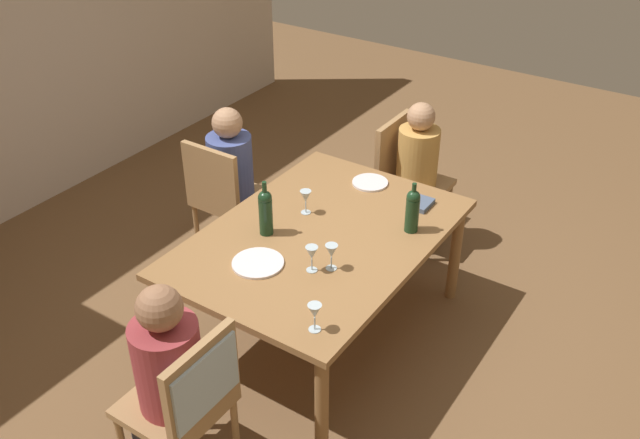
{
  "coord_description": "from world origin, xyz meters",
  "views": [
    {
      "loc": [
        -2.77,
        -1.83,
        2.95
      ],
      "look_at": [
        0.0,
        0.0,
        0.83
      ],
      "focal_mm": 39.54,
      "sensor_mm": 36.0,
      "label": 1
    }
  ],
  "objects_px": {
    "chair_left_end": "(192,395)",
    "wine_glass_centre": "(331,252)",
    "wine_glass_near_left": "(312,254)",
    "person_man_bearded": "(420,165)",
    "wine_bottle_tall_green": "(412,209)",
    "wine_bottle_dark_red": "(266,211)",
    "wine_glass_near_right": "(315,312)",
    "dinner_plate_guest_left": "(370,183)",
    "person_woman_host": "(233,172)",
    "dinner_plate_host": "(258,263)",
    "chair_right_end": "(405,173)",
    "person_man_guest": "(165,371)",
    "wine_glass_far": "(306,197)",
    "dining_table": "(320,245)",
    "chair_far_right": "(224,194)"
  },
  "relations": [
    {
      "from": "dining_table",
      "to": "dinner_plate_host",
      "type": "relative_size",
      "value": 6.06
    },
    {
      "from": "dining_table",
      "to": "chair_far_right",
      "type": "distance_m",
      "value": 1.03
    },
    {
      "from": "wine_bottle_tall_green",
      "to": "dinner_plate_guest_left",
      "type": "bearing_deg",
      "value": 53.91
    },
    {
      "from": "wine_glass_near_right",
      "to": "dinner_plate_guest_left",
      "type": "distance_m",
      "value": 1.44
    },
    {
      "from": "wine_glass_near_right",
      "to": "person_man_bearded",
      "type": "bearing_deg",
      "value": 11.82
    },
    {
      "from": "wine_bottle_dark_red",
      "to": "wine_glass_near_right",
      "type": "distance_m",
      "value": 0.87
    },
    {
      "from": "wine_glass_near_left",
      "to": "dinner_plate_host",
      "type": "relative_size",
      "value": 0.53
    },
    {
      "from": "wine_bottle_dark_red",
      "to": "chair_left_end",
      "type": "bearing_deg",
      "value": -160.21
    },
    {
      "from": "person_man_bearded",
      "to": "wine_bottle_tall_green",
      "type": "height_order",
      "value": "person_man_bearded"
    },
    {
      "from": "dining_table",
      "to": "wine_bottle_tall_green",
      "type": "height_order",
      "value": "wine_bottle_tall_green"
    },
    {
      "from": "chair_right_end",
      "to": "wine_bottle_tall_green",
      "type": "relative_size",
      "value": 2.99
    },
    {
      "from": "person_woman_host",
      "to": "wine_glass_near_right",
      "type": "relative_size",
      "value": 7.55
    },
    {
      "from": "person_woman_host",
      "to": "wine_bottle_dark_red",
      "type": "height_order",
      "value": "person_woman_host"
    },
    {
      "from": "person_man_guest",
      "to": "wine_glass_far",
      "type": "xyz_separation_m",
      "value": [
        1.37,
        0.17,
        0.18
      ]
    },
    {
      "from": "chair_right_end",
      "to": "chair_left_end",
      "type": "distance_m",
      "value": 2.46
    },
    {
      "from": "person_man_bearded",
      "to": "person_woman_host",
      "type": "bearing_deg",
      "value": -50.66
    },
    {
      "from": "person_woman_host",
      "to": "person_man_bearded",
      "type": "distance_m",
      "value": 1.29
    },
    {
      "from": "dining_table",
      "to": "wine_glass_far",
      "type": "xyz_separation_m",
      "value": [
        0.15,
        0.2,
        0.18
      ]
    },
    {
      "from": "wine_glass_near_left",
      "to": "dinner_plate_guest_left",
      "type": "bearing_deg",
      "value": 12.15
    },
    {
      "from": "wine_glass_near_left",
      "to": "wine_glass_centre",
      "type": "xyz_separation_m",
      "value": [
        0.07,
        -0.08,
        0.0
      ]
    },
    {
      "from": "wine_glass_centre",
      "to": "wine_glass_far",
      "type": "height_order",
      "value": "same"
    },
    {
      "from": "wine_bottle_tall_green",
      "to": "dinner_plate_guest_left",
      "type": "xyz_separation_m",
      "value": [
        0.34,
        0.47,
        -0.13
      ]
    },
    {
      "from": "person_man_guest",
      "to": "wine_glass_near_right",
      "type": "height_order",
      "value": "person_man_guest"
    },
    {
      "from": "wine_glass_far",
      "to": "wine_bottle_tall_green",
      "type": "bearing_deg",
      "value": -73.94
    },
    {
      "from": "chair_right_end",
      "to": "dinner_plate_guest_left",
      "type": "height_order",
      "value": "chair_right_end"
    },
    {
      "from": "person_man_guest",
      "to": "wine_bottle_dark_red",
      "type": "height_order",
      "value": "person_man_guest"
    },
    {
      "from": "chair_right_end",
      "to": "dinner_plate_guest_left",
      "type": "relative_size",
      "value": 4.02
    },
    {
      "from": "wine_glass_centre",
      "to": "dinner_plate_guest_left",
      "type": "bearing_deg",
      "value": 17.58
    },
    {
      "from": "chair_right_end",
      "to": "wine_glass_far",
      "type": "height_order",
      "value": "chair_right_end"
    },
    {
      "from": "wine_glass_centre",
      "to": "dinner_plate_guest_left",
      "type": "xyz_separation_m",
      "value": [
        0.9,
        0.28,
        -0.1
      ]
    },
    {
      "from": "dinner_plate_host",
      "to": "person_man_bearded",
      "type": "bearing_deg",
      "value": -4.96
    },
    {
      "from": "wine_bottle_tall_green",
      "to": "chair_left_end",
      "type": "bearing_deg",
      "value": 169.54
    },
    {
      "from": "wine_bottle_tall_green",
      "to": "wine_bottle_dark_red",
      "type": "bearing_deg",
      "value": 125.49
    },
    {
      "from": "chair_left_end",
      "to": "person_woman_host",
      "type": "height_order",
      "value": "person_woman_host"
    },
    {
      "from": "wine_glass_near_left",
      "to": "wine_glass_near_right",
      "type": "distance_m",
      "value": 0.47
    },
    {
      "from": "person_man_bearded",
      "to": "wine_bottle_dark_red",
      "type": "distance_m",
      "value": 1.43
    },
    {
      "from": "wine_glass_centre",
      "to": "wine_glass_far",
      "type": "distance_m",
      "value": 0.57
    },
    {
      "from": "wine_bottle_dark_red",
      "to": "wine_glass_centre",
      "type": "height_order",
      "value": "wine_bottle_dark_red"
    },
    {
      "from": "chair_far_right",
      "to": "wine_glass_near_left",
      "type": "bearing_deg",
      "value": -28.07
    },
    {
      "from": "dining_table",
      "to": "wine_glass_near_right",
      "type": "relative_size",
      "value": 11.36
    },
    {
      "from": "wine_bottle_tall_green",
      "to": "dinner_plate_host",
      "type": "relative_size",
      "value": 1.1
    },
    {
      "from": "chair_left_end",
      "to": "wine_glass_near_left",
      "type": "bearing_deg",
      "value": -1.8
    },
    {
      "from": "wine_glass_centre",
      "to": "dinner_plate_host",
      "type": "xyz_separation_m",
      "value": [
        -0.18,
        0.35,
        -0.1
      ]
    },
    {
      "from": "wine_bottle_tall_green",
      "to": "chair_right_end",
      "type": "bearing_deg",
      "value": 28.8
    },
    {
      "from": "wine_glass_far",
      "to": "dinner_plate_guest_left",
      "type": "bearing_deg",
      "value": -15.49
    },
    {
      "from": "chair_left_end",
      "to": "wine_glass_centre",
      "type": "distance_m",
      "value": 1.02
    },
    {
      "from": "person_man_bearded",
      "to": "wine_bottle_dark_red",
      "type": "relative_size",
      "value": 3.27
    },
    {
      "from": "chair_right_end",
      "to": "person_man_bearded",
      "type": "bearing_deg",
      "value": 90.0
    },
    {
      "from": "dinner_plate_host",
      "to": "chair_right_end",
      "type": "bearing_deg",
      "value": -1.05
    },
    {
      "from": "person_woman_host",
      "to": "wine_glass_near_left",
      "type": "xyz_separation_m",
      "value": [
        -0.71,
        -1.13,
        0.18
      ]
    }
  ]
}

